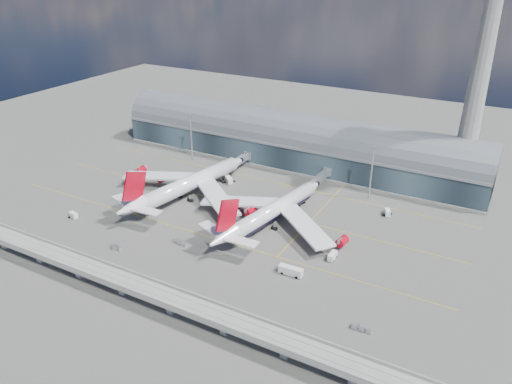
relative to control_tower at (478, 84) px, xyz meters
The scene contains 20 objects.
ground 129.54m from the control_tower, 135.68° to the right, with size 500.00×500.00×0.00m, color #474744.
taxi_lines 116.61m from the control_tower, 144.38° to the right, with size 200.00×80.12×0.01m.
terminal 94.20m from the control_tower, behind, with size 200.00×30.00×28.00m.
control_tower is the anchor object (origin of this frame).
guideway 168.57m from the control_tower, 121.63° to the right, with size 220.00×8.50×7.20m.
floodlight_mast_left 143.01m from the control_tower, 168.28° to the right, with size 3.00×0.70×25.70m.
floodlight_mast_right 58.76m from the control_tower, 141.34° to the right, with size 3.00×0.70×25.70m.
airliner_left 136.31m from the control_tower, 147.92° to the right, with size 74.89×78.82×24.08m.
airliner_right 106.31m from the control_tower, 131.28° to the right, with size 69.28×72.49×23.07m.
jet_bridge_left 118.77m from the control_tower, 164.14° to the right, with size 4.40×28.00×7.25m.
jet_bridge_right 81.92m from the control_tower, 151.86° to the right, with size 4.40×32.00×7.25m.
service_truck_0 150.83m from the control_tower, 145.91° to the right, with size 4.76×6.18×2.49m.
service_truck_1 184.26m from the control_tower, 142.51° to the right, with size 4.65×2.78×2.53m.
service_truck_2 119.87m from the control_tower, 111.91° to the right, with size 8.82×2.85×3.18m.
service_truck_3 103.15m from the control_tower, 110.35° to the right, with size 2.28×5.45×2.63m.
service_truck_4 68.42m from the control_tower, 119.56° to the right, with size 3.74×5.04×2.65m.
service_truck_5 121.52m from the control_tower, 156.27° to the right, with size 6.56×5.94×3.11m.
cargo_train_0 167.04m from the control_tower, 132.02° to the right, with size 5.18×2.67×1.68m.
cargo_train_1 144.49m from the control_tower, 130.36° to the right, with size 7.06×2.57×1.55m.
cargo_train_2 128.02m from the control_tower, 94.57° to the right, with size 6.51×1.56×1.45m.
Camera 1 is at (104.47, -152.54, 102.64)m, focal length 35.00 mm.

